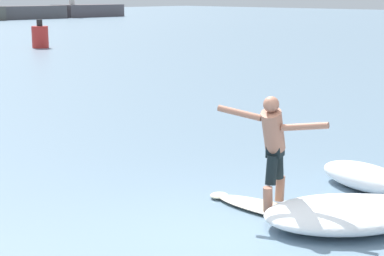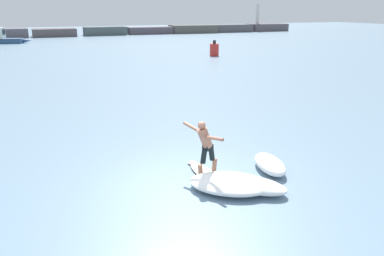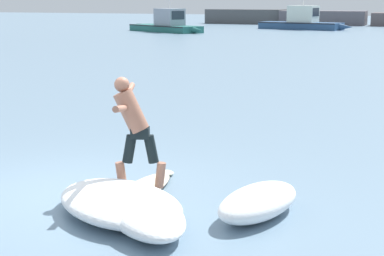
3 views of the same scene
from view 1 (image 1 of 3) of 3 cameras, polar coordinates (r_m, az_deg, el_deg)
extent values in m
plane|color=slate|center=(8.35, 5.50, -9.44)|extent=(200.00, 200.00, 0.00)
cube|color=#555255|center=(78.64, -14.36, 9.94)|extent=(8.11, 4.63, 1.49)
cube|color=#575055|center=(83.54, -9.23, 10.26)|extent=(8.24, 4.58, 1.51)
ellipsoid|color=beige|center=(9.18, 7.27, -7.19)|extent=(0.65, 1.94, 0.09)
ellipsoid|color=beige|center=(9.72, 2.43, -6.01)|extent=(0.31, 0.29, 0.08)
ellipsoid|color=#2D2D33|center=(9.18, 7.27, -7.19)|extent=(0.67, 1.95, 0.04)
cone|color=black|center=(8.84, 11.56, -8.85)|extent=(0.05, 0.05, 0.14)
cone|color=black|center=(9.02, 11.26, -8.40)|extent=(0.05, 0.05, 0.14)
cone|color=black|center=(8.78, 10.31, -8.94)|extent=(0.05, 0.05, 0.14)
cylinder|color=#9C6550|center=(8.85, 6.76, -6.35)|extent=(0.21, 0.18, 0.38)
cylinder|color=black|center=(8.85, 7.07, -3.76)|extent=(0.26, 0.21, 0.42)
cylinder|color=#9C6550|center=(9.37, 7.83, -5.34)|extent=(0.21, 0.18, 0.38)
cylinder|color=black|center=(9.14, 7.66, -3.27)|extent=(0.26, 0.21, 0.42)
cube|color=black|center=(8.94, 7.41, -2.04)|extent=(0.31, 0.28, 0.16)
cylinder|color=#9C6550|center=(8.75, 7.23, -0.23)|extent=(0.57, 0.43, 0.66)
sphere|color=#9C6550|center=(8.56, 7.05, 2.10)|extent=(0.22, 0.22, 0.22)
cylinder|color=#9C6550|center=(8.53, 10.00, 0.13)|extent=(0.30, 0.63, 0.20)
cylinder|color=#9C6550|center=(8.77, 4.26, 1.34)|extent=(0.30, 0.63, 0.19)
cylinder|color=red|center=(36.95, -13.35, 7.88)|extent=(0.91, 0.91, 1.20)
cylinder|color=black|center=(36.91, -13.41, 9.08)|extent=(0.32, 0.32, 0.36)
ellipsoid|color=white|center=(8.77, 13.34, -7.44)|extent=(2.57, 2.35, 0.35)
ellipsoid|color=white|center=(10.46, 15.08, -4.22)|extent=(1.06, 1.73, 0.40)
ellipsoid|color=white|center=(9.04, 15.89, -7.00)|extent=(2.04, 2.16, 0.35)
camera|label=2|loc=(4.89, 101.74, 16.57)|focal=35.00mm
camera|label=3|loc=(11.40, 59.02, 4.89)|focal=60.00mm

